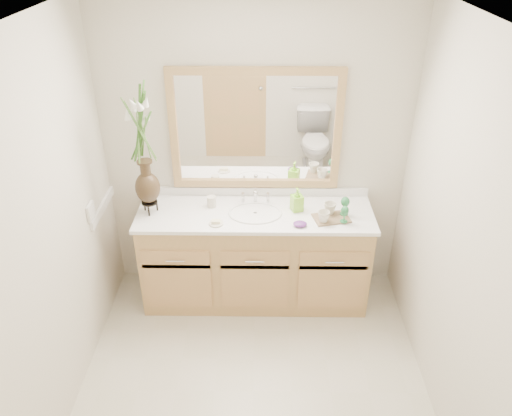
{
  "coord_description": "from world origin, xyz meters",
  "views": [
    {
      "loc": [
        0.05,
        -2.3,
        2.84
      ],
      "look_at": [
        0.01,
        0.65,
        1.09
      ],
      "focal_mm": 35.0,
      "sensor_mm": 36.0,
      "label": 1
    }
  ],
  "objects_px": {
    "flower_vase": "(141,138)",
    "tray": "(331,218)",
    "soap_bottle": "(297,201)",
    "tumbler": "(212,202)"
  },
  "relations": [
    {
      "from": "flower_vase",
      "to": "tray",
      "type": "distance_m",
      "value": 1.52
    },
    {
      "from": "flower_vase",
      "to": "soap_bottle",
      "type": "relative_size",
      "value": 5.31
    },
    {
      "from": "flower_vase",
      "to": "tray",
      "type": "height_order",
      "value": "flower_vase"
    },
    {
      "from": "flower_vase",
      "to": "soap_bottle",
      "type": "distance_m",
      "value": 1.26
    },
    {
      "from": "flower_vase",
      "to": "tumbler",
      "type": "distance_m",
      "value": 0.75
    },
    {
      "from": "flower_vase",
      "to": "tray",
      "type": "bearing_deg",
      "value": -3.4
    },
    {
      "from": "flower_vase",
      "to": "tumbler",
      "type": "xyz_separation_m",
      "value": [
        0.47,
        0.09,
        -0.57
      ]
    },
    {
      "from": "flower_vase",
      "to": "soap_bottle",
      "type": "xyz_separation_m",
      "value": [
        1.14,
        0.05,
        -0.53
      ]
    },
    {
      "from": "flower_vase",
      "to": "tray",
      "type": "relative_size",
      "value": 3.41
    },
    {
      "from": "flower_vase",
      "to": "tumbler",
      "type": "relative_size",
      "value": 10.1
    }
  ]
}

